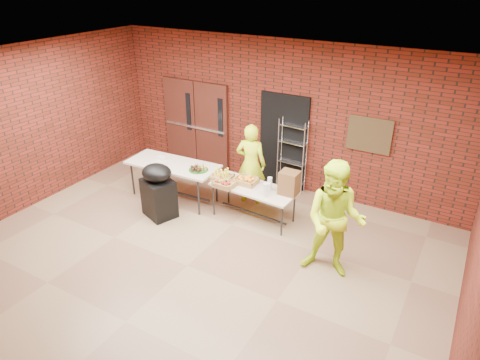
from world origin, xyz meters
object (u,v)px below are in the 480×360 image
at_px(table_left, 173,166).
at_px(table_right, 254,190).
at_px(coffee_dispenser, 289,183).
at_px(wire_rack, 292,156).
at_px(covered_grill, 158,191).
at_px(volunteer_man, 335,220).
at_px(volunteer_woman, 251,164).

xyz_separation_m(table_left, table_right, (1.86, 0.10, -0.11)).
bearing_deg(table_right, coffee_dispenser, 13.13).
xyz_separation_m(wire_rack, covered_grill, (-1.80, -2.27, -0.27)).
distance_m(table_left, table_right, 1.87).
bearing_deg(wire_rack, table_right, -91.63).
distance_m(coffee_dispenser, volunteer_man, 1.51).
distance_m(table_right, volunteer_man, 2.06).
xyz_separation_m(wire_rack, coffee_dispenser, (0.53, -1.33, 0.08)).
bearing_deg(table_left, volunteer_woman, 21.88).
distance_m(wire_rack, coffee_dispenser, 1.44).
height_order(table_left, table_right, table_left).
relative_size(table_left, table_right, 1.17).
bearing_deg(volunteer_woman, table_right, 110.90).
height_order(coffee_dispenser, volunteer_woman, volunteer_woman).
bearing_deg(volunteer_man, coffee_dispenser, 133.92).
relative_size(table_left, coffee_dispenser, 4.48).
xyz_separation_m(coffee_dispenser, covered_grill, (-2.34, -0.94, -0.35)).
bearing_deg(table_left, covered_grill, -77.73).
height_order(volunteer_woman, volunteer_man, volunteer_man).
height_order(wire_rack, table_right, wire_rack).
bearing_deg(table_right, volunteer_man, -20.26).
bearing_deg(covered_grill, volunteer_woman, 68.96).
xyz_separation_m(table_left, volunteer_man, (3.72, -0.73, 0.24)).
height_order(wire_rack, volunteer_woman, volunteer_woman).
height_order(table_right, volunteer_woman, volunteer_woman).
bearing_deg(volunteer_man, wire_rack, 119.46).
distance_m(covered_grill, volunteer_woman, 1.93).
bearing_deg(table_left, volunteer_man, -14.31).
distance_m(volunteer_woman, volunteer_man, 2.66).
height_order(table_right, covered_grill, covered_grill).
distance_m(wire_rack, volunteer_man, 2.85).
distance_m(table_left, covered_grill, 0.77).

